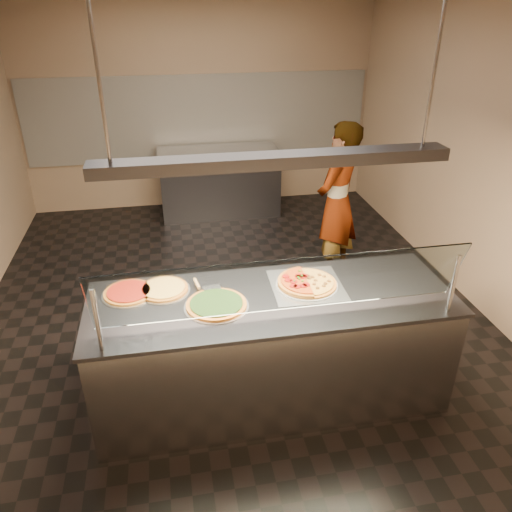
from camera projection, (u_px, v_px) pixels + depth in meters
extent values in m
cube|color=black|center=(231.00, 306.00, 5.21)|extent=(5.00, 6.00, 0.02)
cube|color=#9B7F64|center=(199.00, 103.00, 7.12)|extent=(5.00, 0.02, 3.00)
cube|color=#9B7F64|center=(332.00, 405.00, 1.89)|extent=(5.00, 0.02, 3.00)
cube|color=#9B7F64|center=(479.00, 152.00, 4.91)|extent=(0.02, 6.00, 3.00)
cube|color=silver|center=(200.00, 118.00, 7.19)|extent=(4.90, 0.02, 1.20)
cube|color=#B7B7BC|center=(271.00, 350.00, 3.84)|extent=(2.62, 0.90, 0.90)
cube|color=#3E3E44|center=(272.00, 299.00, 3.62)|extent=(2.66, 0.94, 0.03)
cylinder|color=#B7B7BC|center=(97.00, 321.00, 2.98)|extent=(0.03, 0.03, 0.44)
cylinder|color=#B7B7BC|center=(453.00, 284.00, 3.36)|extent=(0.03, 0.03, 0.44)
cube|color=white|center=(284.00, 286.00, 3.18)|extent=(2.42, 0.18, 0.47)
cube|color=silver|center=(306.00, 285.00, 3.77)|extent=(0.55, 0.55, 0.01)
cylinder|color=silver|center=(306.00, 284.00, 3.76)|extent=(0.47, 0.47, 0.01)
cylinder|color=#6E0C08|center=(304.00, 275.00, 3.79)|extent=(0.06, 0.06, 0.01)
cylinder|color=#6E0C08|center=(303.00, 276.00, 3.78)|extent=(0.06, 0.06, 0.01)
cylinder|color=#6E0C08|center=(298.00, 275.00, 3.79)|extent=(0.06, 0.06, 0.01)
cylinder|color=#6E0C08|center=(299.00, 276.00, 3.77)|extent=(0.06, 0.06, 0.01)
cylinder|color=#6E0C08|center=(286.00, 276.00, 3.78)|extent=(0.06, 0.06, 0.01)
cylinder|color=#6E0C08|center=(288.00, 280.00, 3.73)|extent=(0.06, 0.06, 0.01)
cylinder|color=#6E0C08|center=(293.00, 281.00, 3.71)|extent=(0.06, 0.06, 0.01)
cylinder|color=#6E0C08|center=(293.00, 285.00, 3.66)|extent=(0.06, 0.06, 0.01)
cylinder|color=#6E0C08|center=(297.00, 286.00, 3.65)|extent=(0.06, 0.06, 0.01)
cylinder|color=#6E0C08|center=(303.00, 285.00, 3.66)|extent=(0.06, 0.06, 0.01)
cylinder|color=#6E0C08|center=(306.00, 284.00, 3.67)|extent=(0.06, 0.06, 0.01)
cube|color=#19590F|center=(299.00, 270.00, 3.85)|extent=(0.02, 0.02, 0.01)
cube|color=#19590F|center=(302.00, 275.00, 3.78)|extent=(0.02, 0.02, 0.01)
cube|color=#19590F|center=(298.00, 277.00, 3.76)|extent=(0.02, 0.02, 0.01)
cube|color=#19590F|center=(299.00, 278.00, 3.74)|extent=(0.02, 0.02, 0.01)
cube|color=#19590F|center=(294.00, 280.00, 3.71)|extent=(0.02, 0.02, 0.01)
cube|color=#19590F|center=(302.00, 280.00, 3.71)|extent=(0.02, 0.02, 0.01)
sphere|color=#513014|center=(317.00, 288.00, 3.66)|extent=(0.03, 0.03, 0.03)
sphere|color=#513014|center=(314.00, 284.00, 3.71)|extent=(0.03, 0.03, 0.03)
sphere|color=#513014|center=(324.00, 286.00, 3.69)|extent=(0.03, 0.03, 0.03)
sphere|color=#513014|center=(325.00, 283.00, 3.72)|extent=(0.03, 0.03, 0.03)
sphere|color=#513014|center=(329.00, 281.00, 3.75)|extent=(0.03, 0.03, 0.03)
sphere|color=#513014|center=(315.00, 280.00, 3.76)|extent=(0.03, 0.03, 0.03)
sphere|color=#513014|center=(324.00, 276.00, 3.81)|extent=(0.03, 0.03, 0.03)
sphere|color=#513014|center=(319.00, 275.00, 3.83)|extent=(0.03, 0.03, 0.03)
sphere|color=#513014|center=(312.00, 277.00, 3.80)|extent=(0.03, 0.03, 0.03)
sphere|color=#513014|center=(309.00, 278.00, 3.79)|extent=(0.03, 0.03, 0.03)
sphere|color=#513014|center=(308.00, 276.00, 3.82)|extent=(0.03, 0.03, 0.03)
cylinder|color=silver|center=(216.00, 306.00, 3.51)|extent=(0.46, 0.46, 0.01)
cylinder|color=#98551A|center=(216.00, 304.00, 3.51)|extent=(0.43, 0.43, 0.02)
cylinder|color=black|center=(216.00, 302.00, 3.50)|extent=(0.37, 0.37, 0.01)
cylinder|color=silver|center=(164.00, 290.00, 3.70)|extent=(0.39, 0.39, 0.01)
cylinder|color=#98551A|center=(164.00, 289.00, 3.70)|extent=(0.36, 0.36, 0.02)
cylinder|color=#E5B250|center=(163.00, 287.00, 3.69)|extent=(0.31, 0.31, 0.01)
cylinder|color=silver|center=(129.00, 293.00, 3.66)|extent=(0.39, 0.39, 0.01)
cylinder|color=#98551A|center=(129.00, 292.00, 3.66)|extent=(0.36, 0.36, 0.02)
cylinder|color=maroon|center=(129.00, 290.00, 3.65)|extent=(0.31, 0.31, 0.01)
cube|color=#B7B7BC|center=(212.00, 288.00, 3.67)|extent=(0.15, 0.13, 0.00)
cylinder|color=tan|center=(197.00, 283.00, 3.74)|extent=(0.05, 0.14, 0.02)
cube|color=#3E3E44|center=(220.00, 183.00, 7.25)|extent=(1.68, 0.70, 0.90)
cube|color=#B7B7BC|center=(218.00, 151.00, 7.03)|extent=(1.72, 0.74, 0.03)
imported|color=#34303E|center=(337.00, 203.00, 5.38)|extent=(0.76, 0.75, 1.76)
cube|color=#3E3E44|center=(275.00, 160.00, 3.14)|extent=(2.30, 0.18, 0.08)
cylinder|color=#B7B7BC|center=(98.00, 73.00, 2.73)|extent=(0.02, 0.02, 1.01)
cylinder|color=#B7B7BC|center=(435.00, 65.00, 3.05)|extent=(0.02, 0.02, 1.01)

